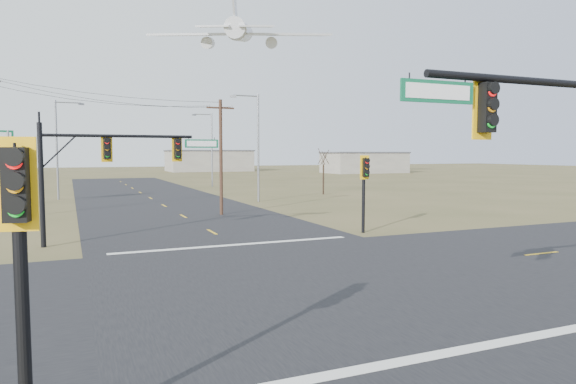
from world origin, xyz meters
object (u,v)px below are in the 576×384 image
Objects in this scene: pedestal_signal_sw at (18,230)px; streetlight_b at (210,146)px; streetlight_a at (256,142)px; pedestal_signal_ne at (365,176)px; bare_tree_c at (323,156)px; mast_arm_far at (114,157)px; utility_pole_near at (221,155)px; streetlight_c at (59,144)px.

streetlight_b is (18.23, 59.36, 2.10)m from pedestal_signal_sw.
streetlight_a is at bearing 77.35° from pedestal_signal_sw.
pedestal_signal_ne is 0.83× the size of bare_tree_c.
mast_arm_far is 22.71m from streetlight_a.
streetlight_a is (16.71, 36.84, 2.15)m from pedestal_signal_sw.
mast_arm_far is at bearing 173.28° from pedestal_signal_ne.
streetlight_a reaches higher than streetlight_b.
pedestal_signal_sw is at bearing -111.17° from utility_pole_near.
streetlight_c reaches higher than pedestal_signal_ne.
streetlight_c reaches higher than bare_tree_c.
streetlight_a is 1.87× the size of bare_tree_c.
streetlight_a is at bearing -112.88° from streetlight_b.
bare_tree_c is (26.43, -4.56, -1.22)m from streetlight_c.
streetlight_b is at bearing 90.14° from pedestal_signal_ne.
utility_pole_near is (10.88, 28.09, 0.96)m from pedestal_signal_sw.
streetlight_c is (-2.90, 27.51, 1.06)m from mast_arm_far.
streetlight_a is 10.95m from bare_tree_c.
mast_arm_far is 12.21m from utility_pole_near.
streetlight_a is 1.03× the size of streetlight_c.
streetlight_b reaches higher than pedestal_signal_sw.
pedestal_signal_sw is (-2.77, -18.95, -0.91)m from mast_arm_far.
pedestal_signal_sw is 0.57× the size of utility_pole_near.
pedestal_signal_sw is (-16.02, -16.66, 0.21)m from pedestal_signal_ne.
utility_pole_near is at bearing 80.57° from pedestal_signal_sw.
bare_tree_c is at bearing 69.62° from pedestal_signal_sw.
streetlight_c is 26.85m from bare_tree_c.
utility_pole_near is 1.57× the size of bare_tree_c.
pedestal_signal_ne is (13.24, -2.29, -1.12)m from mast_arm_far.
streetlight_b is at bearing 107.47° from streetlight_a.
bare_tree_c is at bearing -32.70° from streetlight_c.
pedestal_signal_sw is 62.13m from streetlight_b.
utility_pole_near is (8.11, 9.14, 0.05)m from mast_arm_far.
streetlight_b is 19.29m from bare_tree_c.
pedestal_signal_sw is 30.14m from utility_pole_near.
pedestal_signal_sw is 40.51m from streetlight_a.
streetlight_b reaches higher than mast_arm_far.
pedestal_signal_sw reaches higher than pedestal_signal_ne.
pedestal_signal_ne is 12.59m from utility_pole_near.
streetlight_a is at bearing 56.36° from utility_pole_near.
utility_pole_near is 21.44m from streetlight_c.
utility_pole_near reaches higher than mast_arm_far.
utility_pole_near is 10.59m from streetlight_a.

